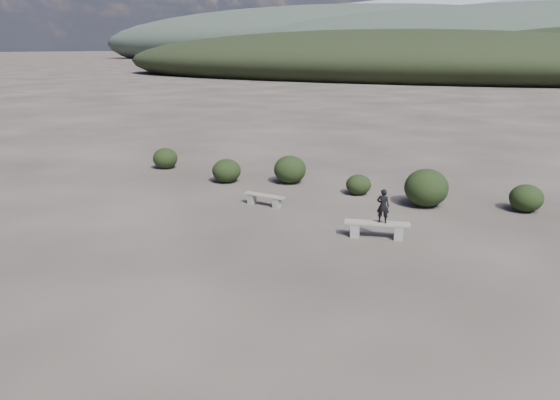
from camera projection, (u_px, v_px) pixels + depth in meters
The scene contains 11 objects.
ground at pixel (203, 273), 13.83m from camera, with size 1200.00×1200.00×0.00m, color #322B27.
bench_left at pixel (264, 199), 19.66m from camera, with size 1.60×0.41×0.40m.
bench_right at pixel (377, 228), 16.31m from camera, with size 1.97×0.93×0.48m.
seated_person at pixel (383, 206), 16.09m from camera, with size 0.38×0.25×1.04m, color black.
shrub_a at pixel (226, 171), 23.00m from camera, with size 1.21×1.21×0.99m, color black.
shrub_b at pixel (290, 169), 22.84m from camera, with size 1.35×1.35×1.16m, color black.
shrub_c at pixel (358, 185), 21.10m from camera, with size 0.97×0.97×0.78m, color black.
shrub_d at pixel (426, 188), 19.46m from camera, with size 1.55×1.55×1.36m, color black.
shrub_e at pixel (526, 198), 18.90m from camera, with size 1.14×1.14×0.95m, color black.
shrub_f at pixel (165, 158), 25.63m from camera, with size 1.14×1.14×0.97m, color black.
mountain_ridges at pixel (541, 37), 304.59m from camera, with size 500.00×400.00×56.00m.
Camera 1 is at (7.59, -10.51, 5.52)m, focal length 35.00 mm.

